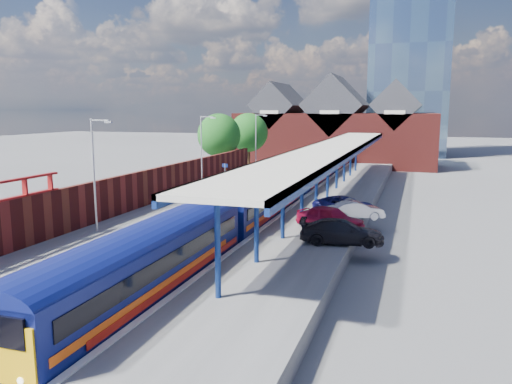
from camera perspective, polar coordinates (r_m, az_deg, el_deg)
ground at (r=52.04m, az=4.04°, el=-0.07°), size 240.00×240.00×0.00m
ballast_bed at (r=42.56m, az=0.75°, el=-2.13°), size 6.00×76.00×0.06m
rails at (r=42.54m, az=0.75°, el=-2.01°), size 4.51×76.00×0.14m
left_platform at (r=44.39m, az=-6.04°, el=-1.08°), size 5.00×76.00×1.00m
right_platform at (r=41.11m, az=8.77°, el=-1.98°), size 6.00×76.00×1.00m
coping_left at (r=43.40m, az=-3.22°, el=-0.58°), size 0.30×76.00×0.05m
coping_right at (r=41.55m, az=4.90°, el=-1.05°), size 0.30×76.00×0.05m
yellow_line at (r=43.62m, az=-3.95°, el=-0.56°), size 0.14×76.00×0.01m
train at (r=44.65m, az=3.74°, el=1.12°), size 2.94×65.92×3.45m
canopy at (r=42.46m, az=8.67°, el=4.86°), size 4.50×52.00×4.48m
lamp_post_b at (r=32.12m, az=-17.86°, el=2.63°), size 1.48×0.18×7.00m
lamp_post_c at (r=45.97m, az=-6.10°, el=4.92°), size 1.48×0.18×7.00m
lamp_post_d at (r=60.89m, az=0.10°, el=6.05°), size 1.48×0.18×7.00m
platform_sign at (r=47.51m, az=-3.56°, el=2.31°), size 0.55×0.08×2.50m
brick_wall at (r=39.63m, az=-13.35°, el=0.32°), size 0.35×50.00×3.86m
station_building at (r=78.85m, az=9.10°, el=7.03°), size 30.00×12.12×13.78m
glass_tower at (r=100.52m, az=17.26°, el=15.64°), size 14.20×14.20×40.30m
tree_near at (r=60.27m, az=-4.15°, el=6.34°), size 5.20×5.20×8.10m
tree_far at (r=67.41m, az=-0.77°, el=6.68°), size 5.20×5.20×8.10m
parked_car_red at (r=31.95m, az=8.45°, el=-2.95°), size 4.75×3.30×1.50m
parked_car_silver at (r=35.35m, az=11.38°, el=-2.05°), size 4.00×2.78×1.25m
parked_car_dark at (r=28.79m, az=9.77°, el=-4.49°), size 4.94×2.53×1.37m
parked_car_blue at (r=36.88m, az=10.13°, el=-1.52°), size 4.98×3.15×1.28m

